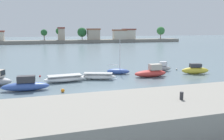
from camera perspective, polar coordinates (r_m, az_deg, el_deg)
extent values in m
plane|color=slate|center=(26.39, -1.26, -5.67)|extent=(400.00, 400.00, 0.00)
cube|color=gray|center=(17.51, 7.58, -10.58)|extent=(83.64, 7.25, 1.96)
cylinder|color=#2D2D33|center=(18.17, 16.37, -5.96)|extent=(0.26, 0.26, 0.57)
cube|color=black|center=(32.68, -24.76, -0.63)|extent=(0.45, 1.06, 0.63)
ellipsoid|color=#3856A8|center=(29.24, -20.05, -3.74)|extent=(5.44, 1.89, 0.98)
cube|color=#333338|center=(29.04, -19.95, -2.07)|extent=(2.02, 1.12, 0.76)
cube|color=black|center=(28.93, -18.03, -1.85)|extent=(0.14, 0.89, 0.53)
ellipsoid|color=white|center=(32.73, -11.27, -2.09)|extent=(5.75, 2.46, 0.79)
cube|color=#AFAFAF|center=(32.64, -11.30, -1.30)|extent=(4.60, 2.05, 0.13)
ellipsoid|color=white|center=(33.59, -3.34, -1.60)|extent=(5.22, 3.04, 0.79)
cube|color=#AFAFAF|center=(33.50, -3.35, -0.82)|extent=(4.20, 2.49, 0.14)
ellipsoid|color=#3856A8|center=(37.54, 1.50, -0.32)|extent=(3.81, 2.65, 0.85)
cylinder|color=silver|center=(37.12, 1.91, 3.94)|extent=(0.10, 0.10, 4.76)
cylinder|color=#B7B7BC|center=(37.44, 0.37, 1.29)|extent=(1.40, 0.68, 0.08)
ellipsoid|color=#C63833|center=(35.82, 9.23, -0.81)|extent=(5.07, 1.85, 1.01)
cube|color=#BCB2A3|center=(35.98, 10.30, 0.73)|extent=(1.77, 1.10, 0.88)
cube|color=black|center=(36.38, 11.54, 0.92)|extent=(0.09, 0.98, 0.61)
ellipsoid|color=#9E9EA3|center=(41.24, 11.67, 0.41)|extent=(3.58, 2.26, 0.88)
cube|color=silver|center=(41.18, 12.19, 1.50)|extent=(1.30, 1.06, 0.71)
cube|color=black|center=(41.27, 12.96, 1.59)|extent=(0.29, 0.65, 0.50)
ellipsoid|color=yellow|center=(39.90, 19.35, -0.11)|extent=(4.52, 2.26, 1.07)
cube|color=#333338|center=(39.77, 19.42, 1.05)|extent=(1.88, 1.30, 0.57)
cube|color=black|center=(40.10, 20.55, 1.14)|extent=(0.27, 0.82, 0.40)
sphere|color=white|center=(42.50, 15.30, 0.19)|extent=(0.35, 0.35, 0.35)
sphere|color=orange|center=(27.40, -11.75, -4.84)|extent=(0.42, 0.42, 0.42)
sphere|color=red|center=(36.84, -16.93, -1.42)|extent=(0.27, 0.27, 0.27)
cube|color=gray|center=(119.30, -13.97, 6.58)|extent=(135.14, 7.54, 1.62)
cube|color=#B2A38E|center=(120.47, -12.11, 8.39)|extent=(3.00, 4.70, 5.53)
cube|color=brown|center=(120.44, -12.16, 9.86)|extent=(3.30, 5.17, 0.70)
cube|color=#B2A38E|center=(120.94, -4.43, 8.43)|extent=(6.05, 3.02, 4.91)
cube|color=#995B42|center=(120.90, -4.45, 9.76)|extent=(6.65, 3.33, 0.70)
cube|color=beige|center=(125.01, 1.82, 8.39)|extent=(6.62, 3.47, 4.42)
cube|color=#995B42|center=(124.97, 1.82, 9.57)|extent=(7.29, 3.81, 0.70)
cube|color=beige|center=(128.89, 4.08, 8.50)|extent=(5.42, 5.76, 4.81)
cube|color=brown|center=(128.85, 4.10, 9.72)|extent=(5.96, 6.34, 0.70)
cylinder|color=brown|center=(120.47, -12.53, 7.76)|extent=(0.36, 0.36, 2.95)
sphere|color=#2D6B33|center=(120.41, -12.58, 9.10)|extent=(3.39, 3.39, 3.39)
cylinder|color=brown|center=(121.23, -7.20, 7.67)|extent=(0.36, 0.36, 1.88)
sphere|color=#235B2D|center=(121.16, -7.23, 8.99)|extent=(4.64, 4.64, 4.64)
cylinder|color=brown|center=(137.15, 11.59, 7.94)|extent=(0.36, 0.36, 2.56)
sphere|color=#387A3D|center=(137.10, 11.63, 9.22)|extent=(4.48, 4.48, 4.48)
cylinder|color=brown|center=(120.15, -15.97, 7.48)|extent=(0.36, 0.36, 2.43)
sphere|color=#235B2D|center=(120.09, -16.03, 8.65)|extent=(3.08, 3.08, 3.08)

